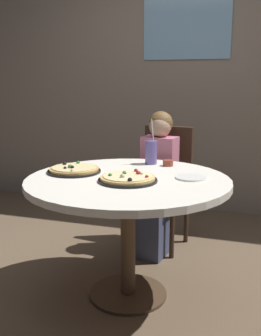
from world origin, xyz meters
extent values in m
plane|color=brown|center=(0.00, 0.00, 0.00)|extent=(8.00, 8.00, 0.00)
cube|color=gray|center=(0.00, 1.90, 1.45)|extent=(5.20, 0.12, 2.90)
cube|color=#8CBFE5|center=(-0.01, 1.83, 1.79)|extent=(0.84, 0.02, 0.56)
cylinder|color=silver|center=(0.00, 0.00, 0.73)|extent=(1.20, 1.20, 0.04)
cylinder|color=#4C3826|center=(0.00, 0.00, 0.36)|extent=(0.09, 0.09, 0.69)
cylinder|color=#4C3826|center=(0.00, 0.00, 0.01)|extent=(0.48, 0.48, 0.02)
cube|color=#382619|center=(0.00, 0.80, 0.43)|extent=(0.45, 0.45, 0.04)
cube|color=#382619|center=(0.03, 0.98, 0.69)|extent=(0.40, 0.10, 0.52)
cylinder|color=#382619|center=(-0.19, 0.66, 0.21)|extent=(0.04, 0.04, 0.41)
cylinder|color=#382619|center=(0.14, 0.61, 0.21)|extent=(0.04, 0.04, 0.41)
cylinder|color=#382619|center=(-0.14, 1.00, 0.21)|extent=(0.04, 0.04, 0.41)
cylinder|color=#382619|center=(0.19, 0.95, 0.21)|extent=(0.04, 0.04, 0.41)
cube|color=#3F4766|center=(-0.02, 0.64, 0.23)|extent=(0.28, 0.35, 0.45)
cube|color=#CC728C|center=(0.00, 0.78, 0.67)|extent=(0.28, 0.19, 0.44)
sphere|color=tan|center=(0.00, 0.78, 0.97)|extent=(0.17, 0.17, 0.17)
sphere|color=brown|center=(0.00, 0.80, 0.99)|extent=(0.18, 0.18, 0.18)
cylinder|color=black|center=(0.02, -0.07, 0.76)|extent=(0.34, 0.34, 0.01)
cylinder|color=#D8B266|center=(0.02, -0.07, 0.77)|extent=(0.31, 0.31, 0.02)
cylinder|color=beige|center=(0.02, -0.07, 0.78)|extent=(0.28, 0.28, 0.01)
sphere|color=#387F33|center=(-0.01, -0.04, 0.79)|extent=(0.02, 0.02, 0.02)
sphere|color=beige|center=(0.09, -0.02, 0.79)|extent=(0.02, 0.02, 0.02)
sphere|color=#B2231E|center=(0.07, -0.02, 0.79)|extent=(0.03, 0.03, 0.03)
sphere|color=#B2231E|center=(0.04, 0.04, 0.79)|extent=(0.02, 0.02, 0.02)
sphere|color=beige|center=(0.01, -0.12, 0.79)|extent=(0.03, 0.03, 0.03)
sphere|color=#387F33|center=(-0.07, -0.11, 0.79)|extent=(0.02, 0.02, 0.02)
sphere|color=black|center=(0.07, -0.19, 0.79)|extent=(0.03, 0.03, 0.03)
sphere|color=#B2231E|center=(0.14, -0.08, 0.79)|extent=(0.02, 0.02, 0.02)
cylinder|color=black|center=(-0.37, 0.04, 0.76)|extent=(0.33, 0.33, 0.01)
cylinder|color=tan|center=(-0.37, 0.04, 0.77)|extent=(0.31, 0.31, 0.02)
cylinder|color=beige|center=(-0.37, 0.04, 0.78)|extent=(0.27, 0.27, 0.01)
sphere|color=#387F33|center=(-0.39, 0.15, 0.79)|extent=(0.02, 0.02, 0.02)
sphere|color=#387F33|center=(-0.38, 0.01, 0.79)|extent=(0.03, 0.03, 0.03)
sphere|color=black|center=(-0.36, 0.01, 0.79)|extent=(0.02, 0.02, 0.02)
sphere|color=black|center=(-0.45, 0.09, 0.79)|extent=(0.02, 0.02, 0.02)
sphere|color=black|center=(-0.40, -0.02, 0.79)|extent=(0.02, 0.02, 0.02)
sphere|color=beige|center=(-0.32, -0.07, 0.79)|extent=(0.02, 0.02, 0.02)
cylinder|color=#6659A5|center=(0.02, 0.43, 0.83)|extent=(0.08, 0.08, 0.16)
cylinder|color=white|center=(0.04, 0.43, 0.95)|extent=(0.03, 0.01, 0.22)
cylinder|color=brown|center=(0.15, 0.41, 0.77)|extent=(0.07, 0.07, 0.04)
cylinder|color=white|center=(0.35, 0.11, 0.76)|extent=(0.18, 0.18, 0.01)
camera|label=1|loc=(0.71, -2.17, 1.31)|focal=43.08mm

